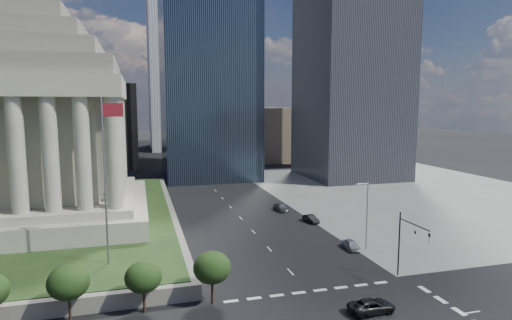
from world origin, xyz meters
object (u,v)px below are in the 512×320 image
object	(u,v)px
parked_sedan_mid	(311,219)
parked_sedan_far	(281,207)
traffic_signal_ne	(408,238)
war_memorial	(34,102)
pickup_truck	(372,306)
flagpole	(106,172)
street_lamp_north	(366,212)
parked_sedan_near	(351,245)

from	to	relation	value
parked_sedan_mid	parked_sedan_far	bearing A→B (deg)	97.00
traffic_signal_ne	war_memorial	bearing A→B (deg)	143.58
parked_sedan_mid	pickup_truck	bearing A→B (deg)	-110.32
flagpole	traffic_signal_ne	xyz separation A→B (m)	(34.33, -10.30, -7.86)
traffic_signal_ne	parked_sedan_mid	xyz separation A→B (m)	(-1.00, 27.10, -4.59)
traffic_signal_ne	parked_sedan_mid	size ratio (longest dim) A/B	2.01
street_lamp_north	parked_sedan_mid	world-z (taller)	street_lamp_north
war_memorial	parked_sedan_far	xyz separation A→B (m)	(43.00, 2.12, -20.62)
street_lamp_north	parked_sedan_far	xyz separation A→B (m)	(-4.33, 25.12, -4.88)
street_lamp_north	pickup_truck	size ratio (longest dim) A/B	2.02
parked_sedan_near	parked_sedan_far	xyz separation A→B (m)	(-2.50, 24.49, 0.09)
war_memorial	street_lamp_north	xyz separation A→B (m)	(47.33, -23.00, -15.74)
flagpole	street_lamp_north	xyz separation A→B (m)	(35.16, 1.00, -7.45)
traffic_signal_ne	parked_sedan_far	world-z (taller)	traffic_signal_ne
flagpole	parked_sedan_far	bearing A→B (deg)	40.28
street_lamp_north	parked_sedan_near	world-z (taller)	street_lamp_north
flagpole	parked_sedan_mid	world-z (taller)	flagpole
traffic_signal_ne	parked_sedan_near	xyz separation A→B (m)	(-1.00, 11.94, -4.56)
flagpole	street_lamp_north	size ratio (longest dim) A/B	2.00
street_lamp_north	parked_sedan_mid	bearing A→B (deg)	96.60
war_memorial	parked_sedan_near	world-z (taller)	war_memorial
parked_sedan_mid	parked_sedan_far	distance (m)	9.65
street_lamp_north	war_memorial	bearing A→B (deg)	154.08
traffic_signal_ne	parked_sedan_near	world-z (taller)	traffic_signal_ne
war_memorial	street_lamp_north	bearing A→B (deg)	-25.92
flagpole	war_memorial	bearing A→B (deg)	116.89
war_memorial	parked_sedan_mid	bearing A→B (deg)	-8.99
flagpole	parked_sedan_mid	xyz separation A→B (m)	(33.33, 16.80, -12.46)
traffic_signal_ne	pickup_truck	distance (m)	11.14
street_lamp_north	flagpole	bearing A→B (deg)	-178.37
war_memorial	flagpole	size ratio (longest dim) A/B	1.95
flagpole	traffic_signal_ne	world-z (taller)	flagpole
pickup_truck	parked_sedan_mid	distance (m)	33.85
pickup_truck	parked_sedan_far	xyz separation A→B (m)	(4.72, 42.40, 0.09)
war_memorial	street_lamp_north	distance (m)	54.92
parked_sedan_near	war_memorial	bearing A→B (deg)	159.22
parked_sedan_far	flagpole	bearing A→B (deg)	-144.90
pickup_truck	street_lamp_north	bearing A→B (deg)	-30.56
parked_sedan_near	traffic_signal_ne	bearing A→B (deg)	-79.81
street_lamp_north	parked_sedan_far	bearing A→B (deg)	99.78
street_lamp_north	parked_sedan_near	distance (m)	5.33
parked_sedan_near	parked_sedan_mid	bearing A→B (deg)	95.40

